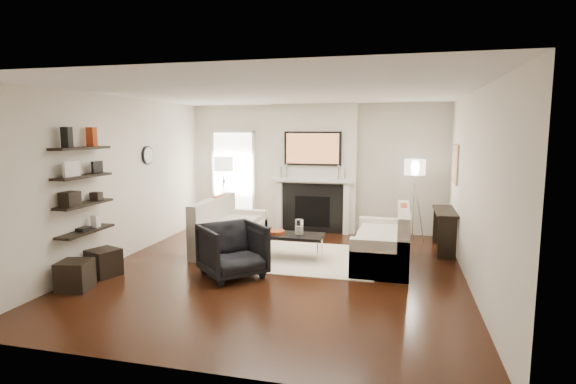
% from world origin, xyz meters
% --- Properties ---
extents(room_envelope, '(6.00, 6.00, 6.00)m').
position_xyz_m(room_envelope, '(0.00, 0.00, 1.35)').
color(room_envelope, black).
rests_on(room_envelope, ground).
extents(chimney_breast, '(1.80, 0.25, 2.70)m').
position_xyz_m(chimney_breast, '(0.00, 2.88, 1.35)').
color(chimney_breast, silver).
rests_on(chimney_breast, floor).
extents(fireplace_surround, '(1.30, 0.02, 1.04)m').
position_xyz_m(fireplace_surround, '(0.00, 2.74, 0.52)').
color(fireplace_surround, black).
rests_on(fireplace_surround, floor).
extents(firebox, '(0.75, 0.02, 0.65)m').
position_xyz_m(firebox, '(0.00, 2.73, 0.45)').
color(firebox, black).
rests_on(firebox, floor).
extents(mantel_pilaster_l, '(0.12, 0.08, 1.10)m').
position_xyz_m(mantel_pilaster_l, '(-0.72, 2.71, 0.55)').
color(mantel_pilaster_l, white).
rests_on(mantel_pilaster_l, floor).
extents(mantel_pilaster_r, '(0.12, 0.08, 1.10)m').
position_xyz_m(mantel_pilaster_r, '(0.72, 2.71, 0.55)').
color(mantel_pilaster_r, white).
rests_on(mantel_pilaster_r, floor).
extents(mantel_shelf, '(1.70, 0.18, 0.07)m').
position_xyz_m(mantel_shelf, '(0.00, 2.69, 1.12)').
color(mantel_shelf, white).
rests_on(mantel_shelf, chimney_breast).
extents(tv_body, '(1.20, 0.06, 0.70)m').
position_xyz_m(tv_body, '(0.00, 2.71, 1.78)').
color(tv_body, black).
rests_on(tv_body, chimney_breast).
extents(tv_screen, '(1.10, 0.00, 0.62)m').
position_xyz_m(tv_screen, '(0.00, 2.68, 1.78)').
color(tv_screen, '#BF723F').
rests_on(tv_screen, tv_body).
extents(candlestick_l_tall, '(0.04, 0.04, 0.30)m').
position_xyz_m(candlestick_l_tall, '(-0.55, 2.70, 1.30)').
color(candlestick_l_tall, silver).
rests_on(candlestick_l_tall, mantel_shelf).
extents(candlestick_l_short, '(0.04, 0.04, 0.24)m').
position_xyz_m(candlestick_l_short, '(-0.68, 2.70, 1.27)').
color(candlestick_l_short, silver).
rests_on(candlestick_l_short, mantel_shelf).
extents(candlestick_r_tall, '(0.04, 0.04, 0.30)m').
position_xyz_m(candlestick_r_tall, '(0.55, 2.70, 1.30)').
color(candlestick_r_tall, silver).
rests_on(candlestick_r_tall, mantel_shelf).
extents(candlestick_r_short, '(0.04, 0.04, 0.24)m').
position_xyz_m(candlestick_r_short, '(0.68, 2.70, 1.27)').
color(candlestick_r_short, silver).
rests_on(candlestick_r_short, mantel_shelf).
extents(hallway_panel, '(0.90, 0.02, 2.10)m').
position_xyz_m(hallway_panel, '(-1.85, 2.98, 1.05)').
color(hallway_panel, white).
rests_on(hallway_panel, floor).
extents(door_trim_l, '(0.06, 0.06, 2.16)m').
position_xyz_m(door_trim_l, '(-2.33, 2.96, 1.05)').
color(door_trim_l, white).
rests_on(door_trim_l, floor).
extents(door_trim_r, '(0.06, 0.06, 2.16)m').
position_xyz_m(door_trim_r, '(-1.37, 2.96, 1.05)').
color(door_trim_r, white).
rests_on(door_trim_r, floor).
extents(door_trim_top, '(1.02, 0.06, 0.06)m').
position_xyz_m(door_trim_top, '(-1.85, 2.96, 2.13)').
color(door_trim_top, white).
rests_on(door_trim_top, wall_back).
extents(rug, '(2.60, 2.00, 0.01)m').
position_xyz_m(rug, '(0.16, 0.80, 0.01)').
color(rug, '#F1DEC5').
rests_on(rug, floor).
extents(loveseat_left_base, '(0.85, 1.80, 0.42)m').
position_xyz_m(loveseat_left_base, '(-1.16, 0.99, 0.21)').
color(loveseat_left_base, beige).
rests_on(loveseat_left_base, floor).
extents(loveseat_left_back, '(0.18, 1.80, 0.80)m').
position_xyz_m(loveseat_left_back, '(-1.50, 0.99, 0.53)').
color(loveseat_left_back, beige).
rests_on(loveseat_left_back, floor).
extents(loveseat_left_arm_n, '(0.85, 0.18, 0.60)m').
position_xyz_m(loveseat_left_arm_n, '(-1.16, 0.18, 0.30)').
color(loveseat_left_arm_n, beige).
rests_on(loveseat_left_arm_n, floor).
extents(loveseat_left_arm_s, '(0.85, 0.18, 0.60)m').
position_xyz_m(loveseat_left_arm_s, '(-1.16, 1.80, 0.30)').
color(loveseat_left_arm_s, beige).
rests_on(loveseat_left_arm_s, floor).
extents(loveseat_left_cushion, '(0.63, 1.44, 0.10)m').
position_xyz_m(loveseat_left_cushion, '(-1.11, 0.99, 0.47)').
color(loveseat_left_cushion, beige).
rests_on(loveseat_left_cushion, loveseat_left_base).
extents(pillow_left_orange, '(0.10, 0.42, 0.42)m').
position_xyz_m(pillow_left_orange, '(-1.50, 1.29, 0.73)').
color(pillow_left_orange, '#A53614').
rests_on(pillow_left_orange, loveseat_left_cushion).
extents(pillow_left_charcoal, '(0.10, 0.40, 0.40)m').
position_xyz_m(pillow_left_charcoal, '(-1.50, 0.69, 0.72)').
color(pillow_left_charcoal, black).
rests_on(pillow_left_charcoal, loveseat_left_cushion).
extents(loveseat_right_base, '(0.85, 1.80, 0.42)m').
position_xyz_m(loveseat_right_base, '(1.52, 0.75, 0.21)').
color(loveseat_right_base, beige).
rests_on(loveseat_right_base, floor).
extents(loveseat_right_back, '(0.18, 1.80, 0.80)m').
position_xyz_m(loveseat_right_back, '(1.85, 0.75, 0.53)').
color(loveseat_right_back, beige).
rests_on(loveseat_right_back, floor).
extents(loveseat_right_arm_n, '(0.85, 0.18, 0.60)m').
position_xyz_m(loveseat_right_arm_n, '(1.52, -0.06, 0.30)').
color(loveseat_right_arm_n, beige).
rests_on(loveseat_right_arm_n, floor).
extents(loveseat_right_arm_s, '(0.85, 0.18, 0.60)m').
position_xyz_m(loveseat_right_arm_s, '(1.52, 1.56, 0.30)').
color(loveseat_right_arm_s, beige).
rests_on(loveseat_right_arm_s, floor).
extents(loveseat_right_cushion, '(0.63, 1.44, 0.10)m').
position_xyz_m(loveseat_right_cushion, '(1.47, 0.75, 0.47)').
color(loveseat_right_cushion, beige).
rests_on(loveseat_right_cushion, loveseat_right_base).
extents(pillow_right_orange, '(0.10, 0.42, 0.42)m').
position_xyz_m(pillow_right_orange, '(1.85, 1.05, 0.73)').
color(pillow_right_orange, '#A53614').
rests_on(pillow_right_orange, loveseat_right_cushion).
extents(pillow_right_charcoal, '(0.10, 0.40, 0.40)m').
position_xyz_m(pillow_right_charcoal, '(1.85, 0.45, 0.72)').
color(pillow_right_charcoal, black).
rests_on(pillow_right_charcoal, loveseat_right_cushion).
extents(coffee_table, '(1.10, 0.55, 0.04)m').
position_xyz_m(coffee_table, '(0.02, 0.70, 0.40)').
color(coffee_table, black).
rests_on(coffee_table, floor).
extents(coffee_leg_nw, '(0.02, 0.02, 0.38)m').
position_xyz_m(coffee_leg_nw, '(-0.48, 0.48, 0.19)').
color(coffee_leg_nw, silver).
rests_on(coffee_leg_nw, floor).
extents(coffee_leg_ne, '(0.02, 0.02, 0.38)m').
position_xyz_m(coffee_leg_ne, '(0.52, 0.48, 0.19)').
color(coffee_leg_ne, silver).
rests_on(coffee_leg_ne, floor).
extents(coffee_leg_sw, '(0.02, 0.02, 0.38)m').
position_xyz_m(coffee_leg_sw, '(-0.48, 0.92, 0.19)').
color(coffee_leg_sw, silver).
rests_on(coffee_leg_sw, floor).
extents(coffee_leg_se, '(0.02, 0.02, 0.38)m').
position_xyz_m(coffee_leg_se, '(0.52, 0.92, 0.19)').
color(coffee_leg_se, silver).
rests_on(coffee_leg_se, floor).
extents(hurricane_glass, '(0.14, 0.14, 0.24)m').
position_xyz_m(hurricane_glass, '(0.17, 0.70, 0.56)').
color(hurricane_glass, white).
rests_on(hurricane_glass, coffee_table).
extents(hurricane_candle, '(0.10, 0.10, 0.15)m').
position_xyz_m(hurricane_candle, '(0.17, 0.70, 0.50)').
color(hurricane_candle, white).
rests_on(hurricane_candle, coffee_table).
extents(copper_bowl, '(0.30, 0.30, 0.05)m').
position_xyz_m(copper_bowl, '(-0.23, 0.70, 0.45)').
color(copper_bowl, '#D14F22').
rests_on(copper_bowl, coffee_table).
extents(armchair, '(1.15, 1.15, 0.87)m').
position_xyz_m(armchair, '(-0.59, -0.40, 0.43)').
color(armchair, black).
rests_on(armchair, floor).
extents(lamp_left_post, '(0.02, 0.02, 1.20)m').
position_xyz_m(lamp_left_post, '(-1.85, 2.39, 0.60)').
color(lamp_left_post, silver).
rests_on(lamp_left_post, floor).
extents(lamp_left_shade, '(0.40, 0.40, 0.30)m').
position_xyz_m(lamp_left_shade, '(-1.85, 2.39, 1.45)').
color(lamp_left_shade, white).
rests_on(lamp_left_shade, lamp_left_post).
extents(lamp_left_leg_a, '(0.25, 0.02, 1.23)m').
position_xyz_m(lamp_left_leg_a, '(-1.74, 2.39, 0.60)').
color(lamp_left_leg_a, silver).
rests_on(lamp_left_leg_a, floor).
extents(lamp_left_leg_b, '(0.14, 0.22, 1.23)m').
position_xyz_m(lamp_left_leg_b, '(-1.91, 2.49, 0.60)').
color(lamp_left_leg_b, silver).
rests_on(lamp_left_leg_b, floor).
extents(lamp_left_leg_c, '(0.14, 0.22, 1.23)m').
position_xyz_m(lamp_left_leg_c, '(-1.91, 2.30, 0.60)').
color(lamp_left_leg_c, silver).
rests_on(lamp_left_leg_c, floor).
extents(lamp_right_post, '(0.02, 0.02, 1.20)m').
position_xyz_m(lamp_right_post, '(2.05, 2.52, 0.60)').
color(lamp_right_post, silver).
rests_on(lamp_right_post, floor).
extents(lamp_right_shade, '(0.40, 0.40, 0.30)m').
position_xyz_m(lamp_right_shade, '(2.05, 2.52, 1.45)').
color(lamp_right_shade, white).
rests_on(lamp_right_shade, lamp_right_post).
extents(lamp_right_leg_a, '(0.25, 0.02, 1.23)m').
position_xyz_m(lamp_right_leg_a, '(2.16, 2.52, 0.60)').
color(lamp_right_leg_a, silver).
rests_on(lamp_right_leg_a, floor).
extents(lamp_right_leg_b, '(0.14, 0.22, 1.23)m').
position_xyz_m(lamp_right_leg_b, '(2.00, 2.62, 0.60)').
color(lamp_right_leg_b, silver).
rests_on(lamp_right_leg_b, floor).
extents(lamp_right_leg_c, '(0.14, 0.22, 1.23)m').
position_xyz_m(lamp_right_leg_c, '(1.99, 2.43, 0.60)').
color(lamp_right_leg_c, silver).
rests_on(lamp_right_leg_c, floor).
extents(console_top, '(0.35, 1.20, 0.04)m').
position_xyz_m(console_top, '(2.57, 1.82, 0.73)').
color(console_top, black).
rests_on(console_top, floor).
extents(console_leg_n, '(0.30, 0.04, 0.71)m').
position_xyz_m(console_leg_n, '(2.57, 1.27, 0.35)').
color(console_leg_n, black).
rests_on(console_leg_n, floor).
extents(console_leg_s, '(0.30, 0.04, 0.71)m').
position_xyz_m(console_leg_s, '(2.57, 2.37, 0.35)').
color(console_leg_s, black).
rests_on(console_leg_s, floor).
extents(wall_art, '(0.03, 0.70, 0.70)m').
position_xyz_m(wall_art, '(2.73, 2.05, 1.55)').
color(wall_art, tan).
rests_on(wall_art, wall_right).
extents(shelf_bottom, '(0.25, 1.00, 0.03)m').
position_xyz_m(shelf_bottom, '(-2.62, -1.00, 0.70)').
color(shelf_bottom, black).
rests_on(shelf_bottom, wall_left).
extents(shelf_lower, '(0.25, 1.00, 0.04)m').
position_xyz_m(shelf_lower, '(-2.62, -1.00, 1.10)').
color(shelf_lower, black).
rests_on(shelf_lower, wall_left).
extents(shelf_upper, '(0.25, 1.00, 0.04)m').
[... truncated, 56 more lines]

